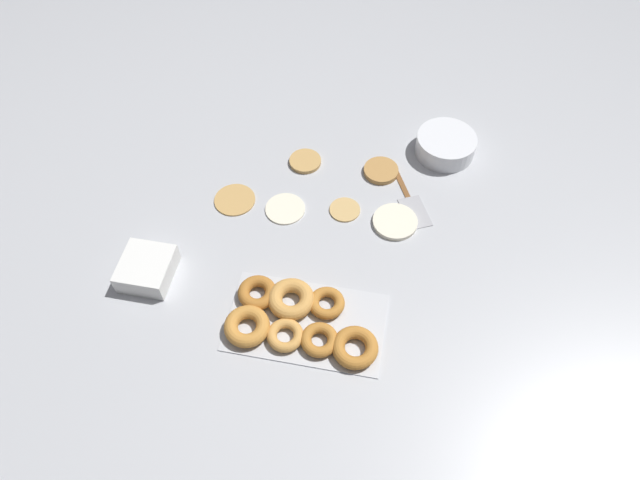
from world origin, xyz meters
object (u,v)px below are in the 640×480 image
object	(u,v)px
pancake_4	(285,208)
pancake_5	(395,222)
pancake_2	(305,161)
pancake_3	(235,199)
container_stack	(147,269)
pancake_0	(381,171)
pancake_1	(345,209)
spatula	(412,205)
donut_tray	(297,319)
batter_bowl	(446,145)

from	to	relation	value
pancake_4	pancake_5	distance (m)	0.29
pancake_4	pancake_5	bearing A→B (deg)	1.54
pancake_2	pancake_3	size ratio (longest dim) A/B	0.81
container_stack	pancake_2	bearing A→B (deg)	55.53
pancake_0	pancake_4	size ratio (longest dim) A/B	0.91
pancake_3	container_stack	xyz separation A→B (m)	(-0.14, -0.26, 0.02)
pancake_1	pancake_2	distance (m)	0.20
pancake_4	spatula	world-z (taller)	pancake_4
pancake_2	pancake_3	xyz separation A→B (m)	(-0.16, -0.17, -0.00)
pancake_5	donut_tray	size ratio (longest dim) A/B	0.32
donut_tray	spatula	distance (m)	0.45
pancake_1	pancake_2	xyz separation A→B (m)	(-0.14, 0.15, 0.00)
pancake_4	pancake_1	bearing A→B (deg)	9.50
pancake_4	container_stack	size ratio (longest dim) A/B	0.83
pancake_2	pancake_4	size ratio (longest dim) A/B	0.85
donut_tray	batter_bowl	distance (m)	0.67
pancake_3	batter_bowl	size ratio (longest dim) A/B	0.66
batter_bowl	pancake_0	bearing A→B (deg)	-146.49
pancake_0	container_stack	distance (m)	0.67
batter_bowl	container_stack	distance (m)	0.86
pancake_1	pancake_5	size ratio (longest dim) A/B	0.70
pancake_5	spatula	distance (m)	0.08
pancake_2	container_stack	bearing A→B (deg)	-124.47
pancake_4	batter_bowl	xyz separation A→B (m)	(0.40, 0.28, 0.02)
pancake_5	pancake_1	bearing A→B (deg)	172.30
donut_tray	batter_bowl	world-z (taller)	batter_bowl
batter_bowl	pancake_1	bearing A→B (deg)	-133.02
batter_bowl	pancake_5	bearing A→B (deg)	-111.44
pancake_1	spatula	bearing A→B (deg)	16.14
pancake_0	pancake_1	bearing A→B (deg)	-116.98
pancake_3	donut_tray	xyz separation A→B (m)	(0.24, -0.32, 0.01)
pancake_1	pancake_3	size ratio (longest dim) A/B	0.74
pancake_3	pancake_5	world-z (taller)	pancake_5
pancake_5	batter_bowl	bearing A→B (deg)	68.56
pancake_3	container_stack	bearing A→B (deg)	-117.94
pancake_4	container_stack	distance (m)	0.38
pancake_4	batter_bowl	world-z (taller)	batter_bowl
donut_tray	pancake_5	bearing A→B (deg)	60.10
pancake_0	pancake_5	size ratio (longest dim) A/B	0.82
batter_bowl	container_stack	size ratio (longest dim) A/B	1.32
pancake_2	pancake_5	xyz separation A→B (m)	(0.27, -0.17, 0.00)
pancake_0	pancake_4	distance (m)	0.29
pancake_2	donut_tray	distance (m)	0.50
pancake_1	batter_bowl	distance (m)	0.36
batter_bowl	pancake_3	bearing A→B (deg)	-152.33
pancake_2	pancake_4	bearing A→B (deg)	-96.02
pancake_4	batter_bowl	bearing A→B (deg)	35.77
pancake_4	pancake_5	size ratio (longest dim) A/B	0.90
donut_tray	container_stack	world-z (taller)	container_stack
pancake_3	spatula	size ratio (longest dim) A/B	0.48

